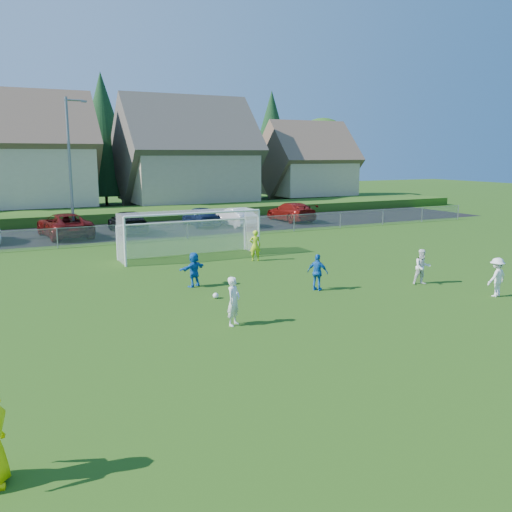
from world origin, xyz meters
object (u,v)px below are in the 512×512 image
object	(u,v)px
player_blue_b	(194,269)
car_d	(128,222)
car_e	(201,216)
player_blue_a	(318,272)
car_c	(64,225)
car_f	(236,217)
player_white_a	(234,301)
car_g	(291,212)
soccer_ball	(216,296)
player_white_b	(422,267)
goalkeeper	(255,246)
player_white_c	(497,277)
soccer_goal	(189,227)

from	to	relation	value
player_blue_b	car_d	size ratio (longest dim) A/B	0.28
car_d	car_e	world-z (taller)	car_e
player_blue_a	player_blue_b	world-z (taller)	player_blue_a
car_d	car_c	bearing A→B (deg)	4.12
player_blue_b	car_e	bearing A→B (deg)	-135.74
car_c	car_f	distance (m)	12.43
player_white_a	car_c	distance (m)	22.34
car_g	player_white_a	bearing A→B (deg)	54.70
soccer_ball	player_white_b	size ratio (longest dim) A/B	0.15
car_c	car_f	xyz separation A→B (m)	(12.43, -0.04, -0.09)
car_g	goalkeeper	bearing A→B (deg)	52.31
car_f	car_c	bearing A→B (deg)	-3.76
player_white_b	car_g	world-z (taller)	car_g
car_d	car_f	bearing A→B (deg)	179.80
car_c	player_blue_a	bearing A→B (deg)	103.46
goalkeeper	car_c	xyz separation A→B (m)	(-7.71, 12.92, 0.00)
soccer_ball	player_blue_b	xyz separation A→B (m)	(-0.08, 2.17, 0.61)
soccer_ball	car_c	bearing A→B (deg)	99.17
player_white_b	player_white_c	distance (m)	3.00
car_d	car_e	xyz separation A→B (m)	(5.81, 1.02, 0.01)
player_blue_b	car_g	size ratio (longest dim) A/B	0.27
player_white_a	car_g	bearing A→B (deg)	18.36
soccer_ball	player_white_b	world-z (taller)	player_white_b
soccer_goal	car_d	bearing A→B (deg)	94.19
goalkeeper	car_g	bearing A→B (deg)	-108.38
player_white_a	player_blue_a	bearing A→B (deg)	-9.41
player_white_c	car_c	distance (m)	26.76
soccer_ball	goalkeeper	xyz separation A→B (m)	(4.66, 6.00, 0.69)
player_blue_b	car_c	size ratio (longest dim) A/B	0.25
car_e	car_f	size ratio (longest dim) A/B	1.04
player_white_b	car_d	size ratio (longest dim) A/B	0.29
car_f	car_g	size ratio (longest dim) A/B	0.81
player_blue_a	player_white_c	bearing A→B (deg)	-161.15
car_f	player_white_c	bearing A→B (deg)	87.57
soccer_goal	player_blue_b	bearing A→B (deg)	-107.78
car_d	player_white_b	bearing A→B (deg)	111.15
player_white_a	player_white_b	size ratio (longest dim) A/B	1.06
player_white_b	player_white_a	bearing A→B (deg)	-153.28
player_white_a	player_blue_b	size ratio (longest dim) A/B	1.10
soccer_ball	player_white_c	world-z (taller)	player_white_c
soccer_ball	car_f	distance (m)	21.08
goalkeeper	car_c	size ratio (longest dim) A/B	0.28
player_blue_a	goalkeeper	bearing A→B (deg)	-41.07
player_blue_b	goalkeeper	distance (m)	6.09
car_c	car_d	world-z (taller)	car_c
player_white_b	car_e	distance (m)	21.97
player_white_b	car_c	size ratio (longest dim) A/B	0.26
player_blue_b	player_white_b	bearing A→B (deg)	131.51
player_white_b	player_white_c	bearing A→B (deg)	-49.45
player_white_c	player_blue_b	distance (m)	11.97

